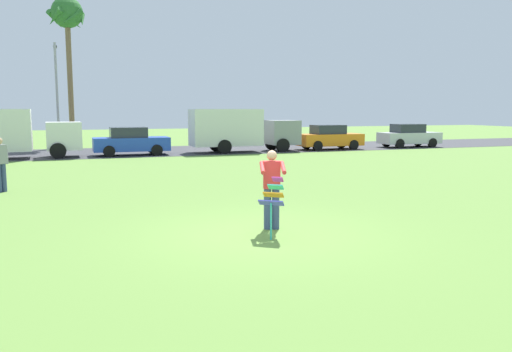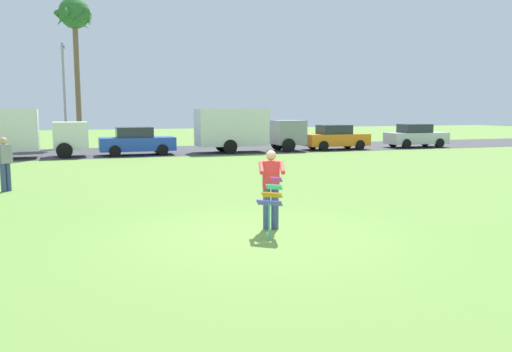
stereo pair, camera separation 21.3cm
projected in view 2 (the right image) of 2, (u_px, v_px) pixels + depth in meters
name	position (u px, v px, depth m)	size (l,w,h in m)	color
ground_plane	(261.00, 234.00, 10.87)	(120.00, 120.00, 0.00)	olive
road_strip	(140.00, 152.00, 31.94)	(120.00, 8.00, 0.01)	#38383D
person_kite_flyer	(271.00, 186.00, 11.16)	(0.68, 0.75, 1.73)	#384772
kite_held	(272.00, 197.00, 10.40)	(0.68, 0.72, 1.23)	#D83399
parked_truck_white_box	(13.00, 132.00, 27.29)	(6.76, 2.27, 2.62)	silver
parked_car_blue	(137.00, 142.00, 29.44)	(4.21, 1.84, 1.60)	#2347B7
parked_truck_grey_van	(244.00, 129.00, 31.44)	(6.72, 2.16, 2.62)	gray
parked_car_orange	(336.00, 138.00, 33.52)	(4.20, 1.84, 1.60)	orange
parked_car_silver	(416.00, 136.00, 35.51)	(4.25, 1.94, 1.60)	silver
palm_tree_right_near	(75.00, 21.00, 35.40)	(2.58, 2.71, 10.22)	brown
streetlight_pole	(64.00, 89.00, 34.79)	(0.24, 1.65, 7.00)	#9E9EA3
person_walker_far	(5.00, 162.00, 16.38)	(0.44, 0.42, 1.73)	#384772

